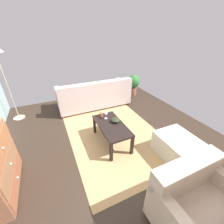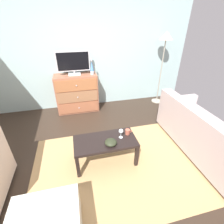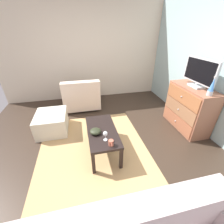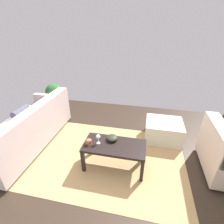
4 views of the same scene
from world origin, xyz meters
TOP-DOWN VIEW (x-y plane):
  - ground_plane at (0.00, 0.00)m, footprint 5.37×4.80m
  - wall_plain_left at (-2.44, 0.00)m, footprint 0.12×4.80m
  - area_rug at (0.20, -0.20)m, footprint 2.60×1.90m
  - dresser at (-0.26, 1.85)m, footprint 0.99×0.49m
  - tv at (-0.26, 1.87)m, footprint 0.75×0.18m
  - lava_lamp at (0.14, 1.80)m, footprint 0.09×0.09m
  - coffee_table at (0.06, -0.04)m, footprint 0.96×0.48m
  - wine_glass at (0.31, -0.03)m, footprint 0.07×0.07m
  - mug at (0.45, 0.03)m, footprint 0.11×0.08m
  - bowl_decorative at (0.12, -0.15)m, footprint 0.18×0.18m
  - armchair at (-1.69, -0.30)m, footprint 0.80×0.92m
  - ottoman at (-0.75, -0.97)m, footprint 0.70×0.60m

SIDE VIEW (x-z plane):
  - ground_plane at x=0.00m, z-range -0.05..0.00m
  - area_rug at x=0.20m, z-range 0.00..0.01m
  - ottoman at x=-0.75m, z-range 0.00..0.40m
  - armchair at x=-1.69m, z-range -0.07..0.74m
  - coffee_table at x=0.06m, z-range 0.16..0.59m
  - dresser at x=-0.26m, z-range 0.00..0.92m
  - bowl_decorative at x=0.12m, z-range 0.44..0.52m
  - mug at x=0.45m, z-range 0.44..0.52m
  - wine_glass at x=0.31m, z-range 0.47..0.63m
  - lava_lamp at x=0.14m, z-range 0.90..1.23m
  - tv at x=-0.26m, z-range 0.93..1.47m
  - wall_plain_left at x=-2.44m, z-range 0.00..2.72m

